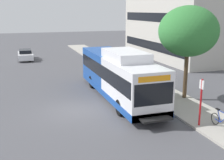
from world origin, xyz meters
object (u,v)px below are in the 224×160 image
bicycle_parked (222,121)px  street_tree_near_stop (188,31)px  bus_stop_sign_pole (201,99)px  parked_car_far_lane (25,55)px  transit_bus (118,75)px

bicycle_parked → street_tree_near_stop: 7.06m
bus_stop_sign_pole → parked_car_far_lane: bus_stop_sign_pole is taller
transit_bus → bus_stop_sign_pole: transit_bus is taller
transit_bus → street_tree_near_stop: street_tree_near_stop is taller
bus_stop_sign_pole → bicycle_parked: bus_stop_sign_pole is taller
transit_bus → parked_car_far_lane: size_ratio=2.72×
transit_bus → street_tree_near_stop: (4.40, -1.92, 3.15)m
bus_stop_sign_pole → bicycle_parked: bearing=-40.4°
transit_bus → bus_stop_sign_pole: size_ratio=4.71×
transit_bus → parked_car_far_lane: (-5.82, 19.29, -1.04)m
transit_bus → street_tree_near_stop: bearing=-23.6°
parked_car_far_lane → street_tree_near_stop: bearing=-64.3°
bus_stop_sign_pole → bicycle_parked: size_ratio=1.48×
bicycle_parked → street_tree_near_stop: street_tree_near_stop is taller
bus_stop_sign_pole → transit_bus: bearing=109.3°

